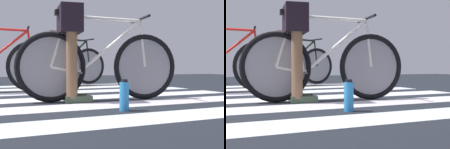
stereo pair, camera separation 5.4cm
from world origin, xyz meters
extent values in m
cube|color=black|center=(0.00, 0.00, 0.01)|extent=(18.00, 14.00, 0.02)
cube|color=silver|center=(0.08, -1.71, 0.02)|extent=(5.20, 0.44, 0.00)
cube|color=silver|center=(0.05, -0.93, 0.02)|extent=(5.20, 0.44, 0.00)
cube|color=silver|center=(0.05, -0.20, 0.02)|extent=(5.20, 0.44, 0.00)
cube|color=silver|center=(0.04, 0.59, 0.02)|extent=(5.20, 0.44, 0.00)
cube|color=silver|center=(0.14, 1.34, 0.02)|extent=(5.20, 0.44, 0.00)
torus|color=black|center=(0.23, -0.47, 0.38)|extent=(0.72, 0.17, 0.72)
torus|color=black|center=(1.24, -0.62, 0.38)|extent=(0.72, 0.17, 0.72)
cylinder|color=gray|center=(0.23, -0.47, 0.38)|extent=(0.60, 0.10, 0.61)
cylinder|color=gray|center=(1.24, -0.62, 0.38)|extent=(0.60, 0.10, 0.61)
cylinder|color=white|center=(0.78, -0.55, 0.89)|extent=(0.80, 0.16, 0.05)
cylinder|color=white|center=(0.84, -0.56, 0.60)|extent=(0.70, 0.14, 0.59)
cylinder|color=white|center=(0.45, -0.50, 0.61)|extent=(0.16, 0.06, 0.59)
cylinder|color=white|center=(0.37, -0.49, 0.35)|extent=(0.29, 0.07, 0.09)
cylinder|color=white|center=(0.31, -0.48, 0.64)|extent=(0.19, 0.05, 0.53)
cylinder|color=white|center=(1.21, -0.62, 0.63)|extent=(0.09, 0.04, 0.50)
cube|color=black|center=(0.39, -0.49, 0.93)|extent=(0.25, 0.13, 0.05)
cylinder|color=black|center=(1.18, -0.62, 0.90)|extent=(0.11, 0.52, 0.03)
cylinder|color=#4C4C51|center=(0.51, -0.51, 0.32)|extent=(0.07, 0.34, 0.02)
cylinder|color=brown|center=(0.44, -0.36, 0.52)|extent=(0.11, 0.11, 0.89)
cylinder|color=brown|center=(0.40, -0.63, 0.52)|extent=(0.11, 0.11, 0.89)
cube|color=black|center=(0.42, -0.50, 0.86)|extent=(0.28, 0.44, 0.28)
cube|color=#374734|center=(0.51, -0.37, 0.06)|extent=(0.27, 0.14, 0.07)
cube|color=#374734|center=(0.47, -0.65, 0.06)|extent=(0.27, 0.14, 0.07)
torus|color=black|center=(0.30, 0.85, 0.38)|extent=(0.72, 0.16, 0.72)
cylinder|color=gray|center=(0.30, 0.85, 0.38)|extent=(0.60, 0.09, 0.61)
cylinder|color=red|center=(-0.09, 0.91, 0.60)|extent=(0.70, 0.13, 0.59)
cylinder|color=red|center=(0.27, 0.86, 0.63)|extent=(0.09, 0.04, 0.50)
cylinder|color=black|center=(0.24, 0.86, 0.90)|extent=(0.10, 0.52, 0.03)
torus|color=black|center=(0.69, 2.06, 0.38)|extent=(0.71, 0.20, 0.72)
torus|color=black|center=(1.69, 2.26, 0.38)|extent=(0.71, 0.20, 0.72)
cylinder|color=gray|center=(0.69, 2.06, 0.38)|extent=(0.60, 0.13, 0.61)
cylinder|color=gray|center=(1.69, 2.26, 0.38)|extent=(0.60, 0.13, 0.61)
cylinder|color=black|center=(1.24, 2.17, 0.89)|extent=(0.79, 0.20, 0.05)
cylinder|color=black|center=(1.30, 2.18, 0.60)|extent=(0.69, 0.18, 0.59)
cylinder|color=black|center=(0.90, 2.10, 0.61)|extent=(0.16, 0.06, 0.59)
cylinder|color=black|center=(0.83, 2.08, 0.35)|extent=(0.29, 0.08, 0.09)
cylinder|color=black|center=(0.77, 2.07, 0.64)|extent=(0.19, 0.06, 0.53)
cylinder|color=black|center=(1.66, 2.26, 0.63)|extent=(0.09, 0.05, 0.50)
cube|color=black|center=(0.84, 2.09, 0.93)|extent=(0.25, 0.14, 0.05)
cylinder|color=black|center=(1.63, 2.25, 0.90)|extent=(0.13, 0.51, 0.03)
cylinder|color=#4C4C51|center=(0.96, 2.11, 0.32)|extent=(0.09, 0.34, 0.02)
cylinder|color=#A87A5B|center=(0.85, 2.23, 0.52)|extent=(0.11, 0.11, 0.91)
cylinder|color=#A87A5B|center=(0.90, 1.96, 0.52)|extent=(0.11, 0.11, 0.91)
cube|color=#6B5F5D|center=(0.87, 2.09, 0.88)|extent=(0.30, 0.45, 0.28)
cube|color=black|center=(0.91, 2.25, 0.06)|extent=(0.27, 0.15, 0.07)
cube|color=black|center=(0.97, 1.97, 0.06)|extent=(0.27, 0.15, 0.07)
cylinder|color=#2E8BDA|center=(0.63, -1.31, 0.14)|extent=(0.08, 0.08, 0.24)
cylinder|color=black|center=(0.63, -1.31, 0.27)|extent=(0.06, 0.06, 0.02)
camera|label=1|loc=(-0.55, -3.58, 0.40)|focal=50.10mm
camera|label=2|loc=(-0.49, -3.58, 0.40)|focal=50.10mm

